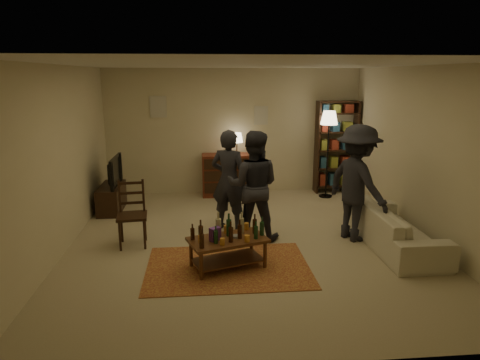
{
  "coord_description": "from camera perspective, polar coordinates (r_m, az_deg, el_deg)",
  "views": [
    {
      "loc": [
        -0.7,
        -6.29,
        2.55
      ],
      "look_at": [
        -0.12,
        0.1,
        0.97
      ],
      "focal_mm": 32.0,
      "sensor_mm": 36.0,
      "label": 1
    }
  ],
  "objects": [
    {
      "name": "floor",
      "position": [
        6.82,
        1.1,
        -8.14
      ],
      "size": [
        6.0,
        6.0,
        0.0
      ],
      "primitive_type": "plane",
      "color": "#C6B793",
      "rests_on": "ground"
    },
    {
      "name": "room_shell",
      "position": [
        9.3,
        -4.91,
        9.21
      ],
      "size": [
        6.0,
        6.0,
        6.0
      ],
      "color": "beige",
      "rests_on": "ground"
    },
    {
      "name": "rug",
      "position": [
        5.95,
        -1.61,
        -11.5
      ],
      "size": [
        2.2,
        1.5,
        0.01
      ],
      "primitive_type": "cube",
      "color": "maroon",
      "rests_on": "ground"
    },
    {
      "name": "coffee_table",
      "position": [
        5.8,
        -1.68,
        -8.1
      ],
      "size": [
        1.15,
        0.85,
        0.76
      ],
      "rotation": [
        0.0,
        0.0,
        0.32
      ],
      "color": "brown",
      "rests_on": "ground"
    },
    {
      "name": "dining_chair",
      "position": [
        6.74,
        -14.21,
        -4.01
      ],
      "size": [
        0.48,
        0.48,
        1.02
      ],
      "rotation": [
        0.0,
        0.0,
        0.1
      ],
      "color": "#321E10",
      "rests_on": "ground"
    },
    {
      "name": "tv_stand",
      "position": [
        8.56,
        -16.78,
        -1.46
      ],
      "size": [
        0.4,
        1.0,
        1.06
      ],
      "color": "#321E10",
      "rests_on": "ground"
    },
    {
      "name": "dresser",
      "position": [
        9.25,
        -1.91,
        0.84
      ],
      "size": [
        1.0,
        0.5,
        1.36
      ],
      "color": "maroon",
      "rests_on": "ground"
    },
    {
      "name": "bookshelf",
      "position": [
        9.66,
        12.68,
        4.43
      ],
      "size": [
        0.9,
        0.34,
        2.02
      ],
      "color": "#321E10",
      "rests_on": "ground"
    },
    {
      "name": "floor_lamp",
      "position": [
        9.12,
        11.77,
        7.31
      ],
      "size": [
        0.36,
        0.36,
        1.84
      ],
      "color": "black",
      "rests_on": "ground"
    },
    {
      "name": "sofa",
      "position": [
        6.94,
        19.96,
        -5.94
      ],
      "size": [
        0.81,
        2.08,
        0.61
      ],
      "primitive_type": "imported",
      "rotation": [
        0.0,
        0.0,
        1.57
      ],
      "color": "beige",
      "rests_on": "ground"
    },
    {
      "name": "person_left",
      "position": [
        7.13,
        -1.49,
        -0.03
      ],
      "size": [
        0.73,
        0.62,
        1.69
      ],
      "primitive_type": "imported",
      "rotation": [
        0.0,
        0.0,
        2.73
      ],
      "color": "#24232B",
      "rests_on": "ground"
    },
    {
      "name": "person_right",
      "position": [
        6.69,
        1.77,
        -0.77
      ],
      "size": [
        0.97,
        0.83,
        1.73
      ],
      "primitive_type": "imported",
      "rotation": [
        0.0,
        0.0,
        2.91
      ],
      "color": "#282830",
      "rests_on": "ground"
    },
    {
      "name": "person_by_sofa",
      "position": [
        6.89,
        15.36,
        -0.41
      ],
      "size": [
        1.09,
        1.35,
        1.83
      ],
      "primitive_type": "imported",
      "rotation": [
        0.0,
        0.0,
        1.97
      ],
      "color": "#222229",
      "rests_on": "ground"
    }
  ]
}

